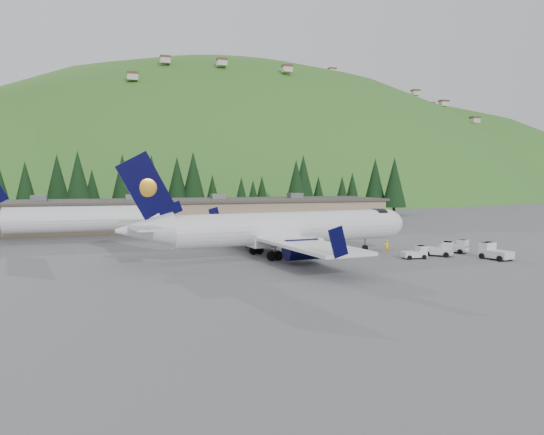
{
  "coord_description": "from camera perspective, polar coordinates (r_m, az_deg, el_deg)",
  "views": [
    {
      "loc": [
        -20.34,
        -56.76,
        8.85
      ],
      "look_at": [
        0.0,
        6.0,
        4.0
      ],
      "focal_mm": 35.0,
      "sensor_mm": 36.0,
      "label": 1
    }
  ],
  "objects": [
    {
      "name": "ground",
      "position": [
        60.95,
        1.74,
        -4.15
      ],
      "size": [
        600.0,
        600.0,
        0.0
      ],
      "primitive_type": "plane",
      "color": "#57575C"
    },
    {
      "name": "airliner",
      "position": [
        60.13,
        0.87,
        -1.28
      ],
      "size": [
        35.12,
        33.02,
        11.65
      ],
      "rotation": [
        0.0,
        0.0,
        0.11
      ],
      "color": "white",
      "rests_on": "ground"
    },
    {
      "name": "second_airliner",
      "position": [
        79.09,
        -21.23,
        -0.09
      ],
      "size": [
        27.5,
        11.0,
        10.05
      ],
      "color": "white",
      "rests_on": "ground"
    },
    {
      "name": "baggage_tug_a",
      "position": [
        60.96,
        15.23,
        -3.69
      ],
      "size": [
        2.75,
        1.81,
        1.41
      ],
      "rotation": [
        0.0,
        0.0,
        -0.09
      ],
      "color": "silver",
      "rests_on": "ground"
    },
    {
      "name": "baggage_tug_b",
      "position": [
        63.63,
        17.69,
        -3.3
      ],
      "size": [
        3.36,
        3.38,
        1.7
      ],
      "rotation": [
        0.0,
        0.0,
        -0.79
      ],
      "color": "silver",
      "rests_on": "ground"
    },
    {
      "name": "baggage_tug_c",
      "position": [
        63.16,
        22.73,
        -3.44
      ],
      "size": [
        2.61,
        3.67,
        1.81
      ],
      "rotation": [
        0.0,
        0.0,
        1.78
      ],
      "color": "silver",
      "rests_on": "ground"
    },
    {
      "name": "terminal_building",
      "position": [
        96.2,
        -8.75,
        0.44
      ],
      "size": [
        71.0,
        17.0,
        6.1
      ],
      "color": "#90795F",
      "rests_on": "ground"
    },
    {
      "name": "baggage_tug_d",
      "position": [
        67.16,
        19.23,
        -2.98
      ],
      "size": [
        2.94,
        3.38,
        1.62
      ],
      "rotation": [
        0.0,
        0.0,
        -1.01
      ],
      "color": "silver",
      "rests_on": "ground"
    },
    {
      "name": "ramp_worker",
      "position": [
        64.43,
        12.24,
        -3.07
      ],
      "size": [
        0.59,
        0.4,
        1.59
      ],
      "primitive_type": "imported",
      "rotation": [
        0.0,
        0.0,
        3.1
      ],
      "color": "yellow",
      "rests_on": "ground"
    },
    {
      "name": "tree_line",
      "position": [
        118.43,
        -11.41,
        3.44
      ],
      "size": [
        112.04,
        18.33,
        14.19
      ],
      "color": "black",
      "rests_on": "ground"
    },
    {
      "name": "hills",
      "position": [
        289.14,
        -2.32,
        -14.28
      ],
      "size": [
        614.0,
        330.0,
        300.0
      ],
      "color": "#396121",
      "rests_on": "ground"
    }
  ]
}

